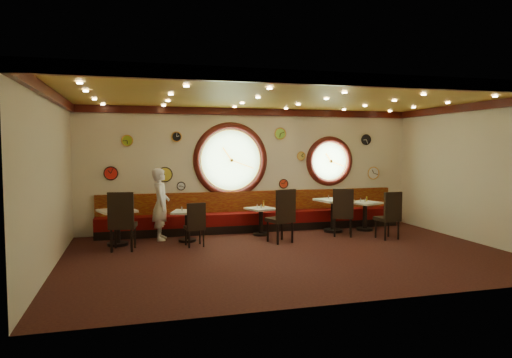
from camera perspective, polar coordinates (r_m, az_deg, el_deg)
name	(u,v)px	position (r m, az deg, el deg)	size (l,w,h in m)	color
floor	(290,254)	(9.48, 4.27, -9.35)	(9.00, 6.00, 0.00)	black
ceiling	(291,97)	(9.28, 4.38, 10.24)	(9.00, 6.00, 0.02)	gold
wall_back	(253,169)	(12.11, -0.41, 1.22)	(9.00, 0.02, 3.20)	beige
wall_front	(362,190)	(6.51, 13.17, -1.29)	(9.00, 0.02, 3.20)	beige
wall_left	(50,181)	(8.83, -24.38, -0.17)	(0.02, 6.00, 3.20)	beige
wall_right	(477,173)	(11.55, 25.87, 0.68)	(0.02, 6.00, 3.20)	beige
molding_back	(253,112)	(12.09, -0.36, 8.37)	(9.00, 0.10, 0.18)	#3A0E0A
molding_front	(363,80)	(6.59, 13.17, 11.94)	(9.00, 0.10, 0.18)	#3A0E0A
molding_left	(50,94)	(8.86, -24.34, 9.62)	(0.10, 6.00, 0.18)	#3A0E0A
molding_right	(477,106)	(11.54, 25.91, 8.18)	(0.10, 6.00, 0.18)	#3A0E0A
banquette_base	(255,227)	(12.01, -0.07, -6.01)	(8.00, 0.55, 0.20)	black
banquette_seat	(255,217)	(11.97, -0.07, -4.83)	(8.00, 0.55, 0.30)	#580707
banquette_back	(253,201)	(12.13, -0.34, -2.81)	(8.00, 0.10, 0.55)	#5F0907
porthole_left_glass	(231,160)	(11.96, -3.19, 2.37)	(1.66, 1.66, 0.02)	#8ABB70
porthole_left_frame	(231,160)	(11.94, -3.18, 2.37)	(1.98, 1.98, 0.18)	#3A0E0A
porthole_left_ring	(231,160)	(11.92, -3.15, 2.37)	(1.61, 1.61, 0.03)	gold
porthole_right_glass	(329,161)	(12.84, 9.14, 2.22)	(1.10, 1.10, 0.02)	#8ABB70
porthole_right_frame	(329,161)	(12.82, 9.17, 2.21)	(1.38, 1.38, 0.18)	#3A0E0A
porthole_right_ring	(330,161)	(12.80, 9.22, 2.21)	(1.09, 1.09, 0.03)	gold
wall_clock_0	(111,173)	(11.69, -17.69, 0.68)	(0.32, 0.32, 0.03)	red
wall_clock_1	(301,156)	(12.48, 5.65, 2.89)	(0.22, 0.22, 0.03)	gold
wall_clock_2	(280,134)	(12.28, 3.04, 5.68)	(0.30, 0.30, 0.03)	#96E347
wall_clock_3	(373,173)	(13.43, 14.44, 0.72)	(0.34, 0.34, 0.03)	white
wall_clock_4	(181,186)	(11.76, -9.35, -0.87)	(0.20, 0.20, 0.03)	silver
wall_clock_5	(366,140)	(13.29, 13.57, 4.80)	(0.28, 0.28, 0.03)	black
wall_clock_6	(165,175)	(11.71, -11.32, 0.55)	(0.36, 0.36, 0.03)	yellow
wall_clock_7	(283,184)	(12.34, 3.45, -0.60)	(0.24, 0.24, 0.03)	red
wall_clock_8	(176,137)	(11.71, -9.91, 5.22)	(0.24, 0.24, 0.03)	black
wall_clock_9	(127,141)	(11.66, -15.80, 4.64)	(0.26, 0.26, 0.03)	#8EAD22
table_a	(117,223)	(10.66, -16.95, -5.26)	(0.93, 0.93, 0.80)	black
table_b	(187,222)	(10.74, -8.60, -5.36)	(0.81, 0.81, 0.71)	black
table_c	(261,218)	(11.37, 0.61, -4.89)	(0.79, 0.79, 0.69)	black
table_d	(333,211)	(11.97, 9.64, -3.99)	(0.91, 0.91, 0.85)	black
table_e	(365,212)	(12.37, 13.46, -4.07)	(0.90, 0.90, 0.75)	black
chair_a	(122,217)	(9.97, -16.41, -4.63)	(0.60, 0.60, 0.78)	black
chair_b	(195,222)	(10.11, -7.58, -5.30)	(0.45, 0.45, 0.61)	black
chair_c	(283,212)	(10.42, 3.37, -4.18)	(0.65, 0.65, 0.76)	black
chair_d	(343,209)	(11.35, 10.82, -3.73)	(0.66, 0.66, 0.73)	black
chair_e	(390,212)	(11.27, 16.40, -4.01)	(0.52, 0.52, 0.70)	black
condiment_a_salt	(115,207)	(10.65, -17.22, -3.41)	(0.03, 0.03, 0.09)	silver
condiment_b_salt	(182,209)	(10.72, -9.24, -3.70)	(0.04, 0.04, 0.10)	silver
condiment_c_salt	(257,206)	(11.33, 0.15, -3.39)	(0.03, 0.03, 0.09)	silver
condiment_d_salt	(329,197)	(11.94, 9.06, -2.25)	(0.03, 0.03, 0.09)	silver
condiment_a_pepper	(117,208)	(10.53, -17.01, -3.47)	(0.04, 0.04, 0.10)	silver
condiment_b_pepper	(190,209)	(10.67, -8.24, -3.72)	(0.04, 0.04, 0.10)	#BCBCC1
condiment_c_pepper	(261,206)	(11.25, 0.66, -3.41)	(0.04, 0.04, 0.11)	silver
condiment_d_pepper	(335,197)	(11.98, 9.86, -2.26)	(0.03, 0.03, 0.09)	silver
condiment_a_bottle	(119,205)	(10.67, -16.71, -3.16)	(0.06, 0.06, 0.18)	gold
condiment_b_bottle	(189,208)	(10.75, -8.40, -3.55)	(0.04, 0.04, 0.14)	yellow
condiment_c_bottle	(263,204)	(11.45, 0.94, -3.10)	(0.05, 0.05, 0.17)	gold
condiment_d_bottle	(334,195)	(12.05, 9.79, -1.99)	(0.06, 0.06, 0.18)	gold
condiment_e_salt	(360,200)	(12.35, 12.93, -2.57)	(0.03, 0.03, 0.09)	silver
condiment_e_pepper	(365,200)	(12.36, 13.48, -2.57)	(0.03, 0.03, 0.09)	silver
condiment_e_bottle	(367,199)	(12.48, 13.67, -2.41)	(0.04, 0.04, 0.14)	yellow
waiter	(161,204)	(11.00, -11.81, -3.09)	(0.62, 0.41, 1.69)	white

